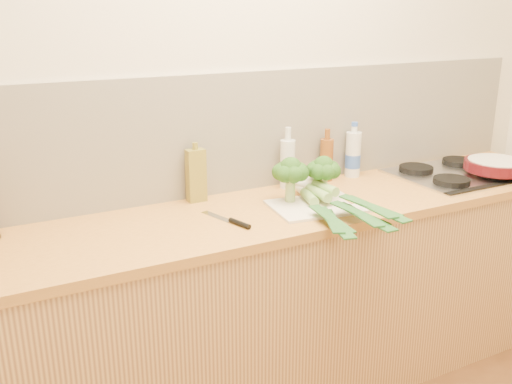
% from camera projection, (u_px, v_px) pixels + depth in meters
% --- Properties ---
extents(room_shell, '(3.50, 3.50, 3.50)m').
position_uv_depth(room_shell, '(248.00, 132.00, 2.58)').
color(room_shell, beige).
rests_on(room_shell, ground).
extents(counter, '(3.20, 0.62, 0.90)m').
position_uv_depth(counter, '(278.00, 301.00, 2.56)').
color(counter, tan).
rests_on(counter, ground).
extents(gas_hob, '(0.58, 0.50, 0.04)m').
position_uv_depth(gas_hob, '(456.00, 173.00, 2.86)').
color(gas_hob, silver).
rests_on(gas_hob, counter).
extents(chopping_board, '(0.41, 0.32, 0.01)m').
position_uv_depth(chopping_board, '(316.00, 206.00, 2.41)').
color(chopping_board, white).
rests_on(chopping_board, counter).
extents(broccoli_left, '(0.16, 0.16, 0.20)m').
position_uv_depth(broccoli_left, '(291.00, 172.00, 2.41)').
color(broccoli_left, '#88A862').
rests_on(broccoli_left, chopping_board).
extents(broccoli_right, '(0.15, 0.15, 0.19)m').
position_uv_depth(broccoli_right, '(323.00, 170.00, 2.47)').
color(broccoli_right, '#88A862').
rests_on(broccoli_right, chopping_board).
extents(leek_front, '(0.23, 0.65, 0.04)m').
position_uv_depth(leek_front, '(315.00, 203.00, 2.36)').
color(leek_front, white).
rests_on(leek_front, chopping_board).
extents(leek_mid, '(0.10, 0.69, 0.04)m').
position_uv_depth(leek_mid, '(328.00, 198.00, 2.37)').
color(leek_mid, white).
rests_on(leek_mid, chopping_board).
extents(leek_back, '(0.11, 0.67, 0.04)m').
position_uv_depth(leek_back, '(337.00, 192.00, 2.38)').
color(leek_back, white).
rests_on(leek_back, chopping_board).
extents(chefs_knife, '(0.10, 0.27, 0.02)m').
position_uv_depth(chefs_knife, '(234.00, 222.00, 2.23)').
color(chefs_knife, silver).
rests_on(chefs_knife, counter).
extents(skillet, '(0.45, 0.31, 0.05)m').
position_uv_depth(skillet, '(497.00, 165.00, 2.82)').
color(skillet, '#4A0C11').
rests_on(skillet, gas_hob).
extents(oil_tin, '(0.08, 0.05, 0.26)m').
position_uv_depth(oil_tin, '(196.00, 175.00, 2.46)').
color(oil_tin, olive).
rests_on(oil_tin, counter).
extents(glass_bottle, '(0.07, 0.07, 0.29)m').
position_uv_depth(glass_bottle, '(288.00, 163.00, 2.65)').
color(glass_bottle, silver).
rests_on(glass_bottle, counter).
extents(amber_bottle, '(0.06, 0.06, 0.26)m').
position_uv_depth(amber_bottle, '(326.00, 159.00, 2.76)').
color(amber_bottle, brown).
rests_on(amber_bottle, counter).
extents(water_bottle, '(0.08, 0.08, 0.25)m').
position_uv_depth(water_bottle, '(353.00, 155.00, 2.83)').
color(water_bottle, silver).
rests_on(water_bottle, counter).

